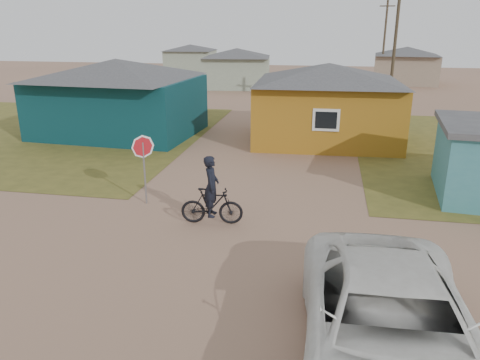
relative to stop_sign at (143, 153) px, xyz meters
name	(u,v)px	position (x,y,z in m)	size (l,w,h in m)	color
ground	(215,267)	(3.26, -3.82, -1.73)	(120.00, 120.00, 0.00)	#946C55
grass_nw	(25,132)	(-10.74, 9.18, -1.73)	(20.00, 18.00, 0.00)	brown
house_teal	(118,96)	(-5.24, 9.68, 0.32)	(8.93, 7.08, 4.00)	#092D33
house_yellow	(327,102)	(5.76, 10.18, 0.27)	(7.72, 6.76, 3.90)	#9A6617
house_pale_west	(237,67)	(-2.74, 30.18, 0.12)	(7.04, 6.15, 3.60)	gray
house_beige_east	(406,65)	(13.26, 36.18, 0.12)	(6.95, 6.05, 3.60)	gray
house_pale_north	(191,59)	(-10.74, 42.18, 0.02)	(6.28, 5.81, 3.40)	gray
utility_pole_near	(394,50)	(9.76, 18.18, 2.41)	(1.40, 0.20, 8.00)	#413627
utility_pole_far	(384,41)	(10.76, 34.18, 2.41)	(1.40, 0.20, 8.00)	#413627
stop_sign	(143,153)	(0.00, 0.00, 0.00)	(0.73, 0.29, 2.34)	gray
cyclist	(212,199)	(2.56, -1.20, -0.96)	(1.91, 0.73, 2.11)	black
vehicle	(391,330)	(7.03, -6.88, -0.84)	(2.95, 6.40, 1.78)	silver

